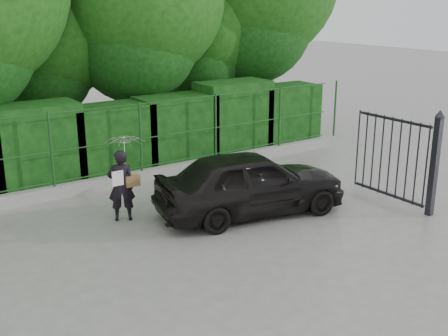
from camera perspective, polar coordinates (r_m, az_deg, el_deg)
ground at (r=11.00m, az=0.30°, el=-7.82°), size 80.00×80.00×0.00m
kerb at (r=14.63m, az=-9.72°, el=-1.07°), size 14.00×0.25×0.30m
fence at (r=14.43m, az=-9.12°, el=3.04°), size 14.13×0.06×1.80m
hedge at (r=15.30m, az=-11.32°, el=2.99°), size 14.20×1.20×2.22m
gate at (r=13.16m, az=18.94°, el=0.93°), size 0.22×2.33×2.36m
woman at (r=12.05m, az=-10.15°, el=0.24°), size 0.90×0.85×1.85m
car at (r=12.32m, az=2.72°, el=-1.49°), size 4.45×2.41×1.44m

